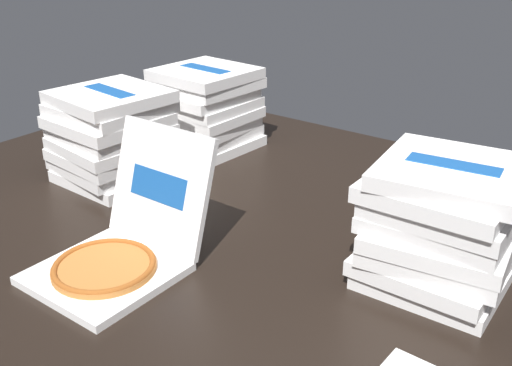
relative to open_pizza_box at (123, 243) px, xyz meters
name	(u,v)px	position (x,y,z in m)	size (l,w,h in m)	color
ground_plane	(252,232)	(0.19, 0.45, -0.10)	(3.20, 2.40, 0.02)	black
open_pizza_box	(123,243)	(0.00, 0.00, 0.00)	(0.41, 0.55, 0.42)	white
pizza_stack_right_far	(111,136)	(-0.58, 0.47, 0.11)	(0.47, 0.48, 0.40)	white
pizza_stack_right_near	(442,225)	(0.85, 0.53, 0.11)	(0.46, 0.47, 0.40)	white
pizza_stack_left_far	(206,108)	(-0.52, 1.02, 0.11)	(0.46, 0.46, 0.40)	white
ice_bucket	(504,188)	(0.87, 1.20, -0.01)	(0.32, 0.32, 0.16)	#B7BABF
water_bottle_0	(447,176)	(0.66, 1.12, 0.02)	(0.06, 0.06, 0.23)	silver
water_bottle_1	(447,191)	(0.72, 0.98, 0.02)	(0.06, 0.06, 0.23)	silver
water_bottle_3	(492,214)	(0.91, 0.89, 0.02)	(0.06, 0.06, 0.23)	silver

